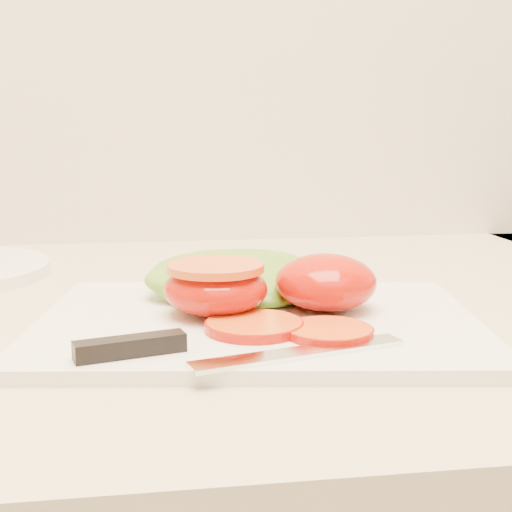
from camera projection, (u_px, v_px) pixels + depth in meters
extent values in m
cube|color=beige|center=(478.00, 307.00, 0.66)|extent=(3.92, 0.65, 0.03)
cube|color=white|center=(258.00, 323.00, 0.54)|extent=(0.36, 0.28, 0.01)
ellipsoid|color=#B41F02|center=(326.00, 282.00, 0.55)|extent=(0.08, 0.08, 0.04)
ellipsoid|color=#B41F02|center=(216.00, 289.00, 0.54)|extent=(0.08, 0.08, 0.04)
cylinder|color=red|center=(215.00, 267.00, 0.54)|extent=(0.07, 0.07, 0.01)
cylinder|color=orange|center=(254.00, 326.00, 0.50)|extent=(0.07, 0.07, 0.01)
cylinder|color=orange|center=(329.00, 331.00, 0.49)|extent=(0.06, 0.06, 0.01)
ellipsoid|color=#74A92C|center=(241.00, 278.00, 0.60)|extent=(0.16, 0.11, 0.03)
cube|color=silver|center=(300.00, 353.00, 0.45)|extent=(0.14, 0.06, 0.00)
cube|color=black|center=(130.00, 346.00, 0.45)|extent=(0.07, 0.03, 0.01)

